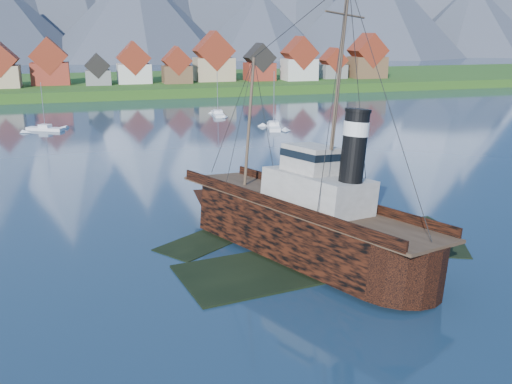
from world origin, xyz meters
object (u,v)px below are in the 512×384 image
object	(u,v)px
tugboat_wreck	(294,216)
sailboat_e	(218,114)
sailboat_c	(45,129)
sailboat_d	(274,127)

from	to	relation	value
tugboat_wreck	sailboat_e	distance (m)	90.64
sailboat_e	tugboat_wreck	bearing A→B (deg)	-93.03
sailboat_c	sailboat_d	world-z (taller)	sailboat_d
sailboat_c	sailboat_d	bearing A→B (deg)	-73.37
sailboat_c	sailboat_d	xyz separation A→B (m)	(47.37, -11.77, 0.06)
sailboat_d	sailboat_e	xyz separation A→B (m)	(-7.19, 22.68, -0.05)
sailboat_c	sailboat_e	bearing A→B (deg)	-44.22
tugboat_wreck	sailboat_e	xyz separation A→B (m)	(13.00, 89.65, -3.04)
tugboat_wreck	sailboat_c	distance (m)	83.35
sailboat_c	sailboat_e	distance (m)	41.64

